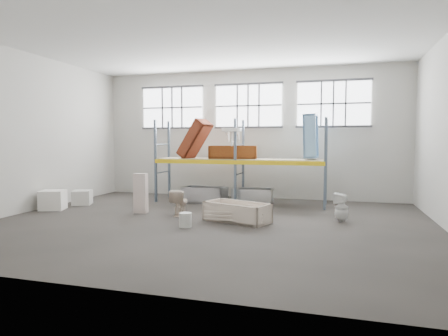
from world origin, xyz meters
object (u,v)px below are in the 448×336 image
(blue_tub_upright, at_px, (311,136))
(rust_tub_flat, at_px, (233,152))
(toilet_beige, at_px, (180,202))
(steel_tub_right, at_px, (252,196))
(bathtub_beige, at_px, (237,212))
(carton_near, at_px, (53,200))
(steel_tub_left, at_px, (205,195))
(bucket, at_px, (185,220))
(toilet_white, at_px, (341,207))
(cistern_tall, at_px, (141,193))

(blue_tub_upright, bearing_deg, rust_tub_flat, -177.96)
(toilet_beige, height_order, steel_tub_right, toilet_beige)
(bathtub_beige, height_order, carton_near, carton_near)
(bathtub_beige, xyz_separation_m, blue_tub_upright, (1.78, 3.35, 2.13))
(steel_tub_left, relative_size, carton_near, 2.13)
(toilet_beige, bearing_deg, steel_tub_left, -93.30)
(toilet_beige, height_order, blue_tub_upright, blue_tub_upright)
(steel_tub_right, relative_size, bucket, 3.82)
(bathtub_beige, distance_m, blue_tub_upright, 4.35)
(toilet_beige, relative_size, toilet_white, 0.96)
(steel_tub_left, distance_m, rust_tub_flat, 1.85)
(toilet_beige, distance_m, toilet_white, 4.70)
(cistern_tall, bearing_deg, steel_tub_right, 37.72)
(bathtub_beige, distance_m, toilet_beige, 1.95)
(blue_tub_upright, bearing_deg, bathtub_beige, -117.91)
(toilet_beige, bearing_deg, steel_tub_right, -124.62)
(bucket, height_order, carton_near, carton_near)
(toilet_beige, distance_m, steel_tub_right, 3.25)
(toilet_white, distance_m, blue_tub_upright, 3.44)
(cistern_tall, height_order, toilet_white, cistern_tall)
(steel_tub_left, bearing_deg, blue_tub_upright, 7.46)
(toilet_white, distance_m, steel_tub_left, 5.18)
(bucket, bearing_deg, bathtub_beige, 42.98)
(bathtub_beige, bearing_deg, steel_tub_left, 144.89)
(rust_tub_flat, bearing_deg, bathtub_beige, -73.47)
(bathtub_beige, relative_size, blue_tub_upright, 1.21)
(steel_tub_left, height_order, carton_near, carton_near)
(toilet_white, height_order, bucket, toilet_white)
(rust_tub_flat, bearing_deg, blue_tub_upright, 2.04)
(steel_tub_right, bearing_deg, rust_tub_flat, 178.51)
(carton_near, bearing_deg, rust_tub_flat, 30.46)
(cistern_tall, height_order, steel_tub_left, cistern_tall)
(bathtub_beige, bearing_deg, rust_tub_flat, 127.53)
(toilet_beige, height_order, cistern_tall, cistern_tall)
(blue_tub_upright, bearing_deg, steel_tub_right, -176.69)
(bathtub_beige, xyz_separation_m, toilet_white, (2.79, 0.74, 0.14))
(steel_tub_right, height_order, carton_near, carton_near)
(toilet_beige, bearing_deg, carton_near, -0.30)
(steel_tub_left, bearing_deg, cistern_tall, -117.61)
(toilet_white, relative_size, bucket, 2.15)
(carton_near, bearing_deg, cistern_tall, 5.29)
(toilet_white, relative_size, blue_tub_upright, 0.54)
(rust_tub_flat, bearing_deg, toilet_beige, -108.31)
(steel_tub_right, distance_m, bucket, 4.37)
(bathtub_beige, xyz_separation_m, rust_tub_flat, (-0.97, 3.26, 1.55))
(bathtub_beige, xyz_separation_m, toilet_beige, (-1.90, 0.44, 0.12))
(steel_tub_left, relative_size, rust_tub_flat, 0.92)
(bathtub_beige, bearing_deg, cistern_tall, -166.87)
(cistern_tall, distance_m, carton_near, 3.06)
(toilet_beige, xyz_separation_m, blue_tub_upright, (3.67, 2.91, 2.01))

